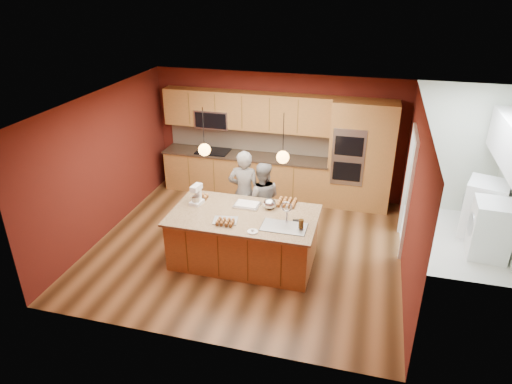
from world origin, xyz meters
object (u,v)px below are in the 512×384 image
(island, at_px, (245,237))
(person_left, at_px, (244,193))
(mixing_bowl, at_px, (270,204))
(stand_mixer, at_px, (197,196))
(person_right, at_px, (262,200))

(island, height_order, person_left, person_left)
(mixing_bowl, bearing_deg, person_left, 135.41)
(island, xyz_separation_m, person_left, (-0.28, 0.95, 0.37))
(island, distance_m, stand_mixer, 1.11)
(person_right, distance_m, mixing_bowl, 0.74)
(person_right, height_order, mixing_bowl, person_right)
(island, relative_size, person_left, 1.47)
(island, relative_size, person_right, 1.67)
(person_right, bearing_deg, stand_mixer, 26.28)
(stand_mixer, bearing_deg, mixing_bowl, 15.56)
(person_left, height_order, stand_mixer, person_left)
(person_left, bearing_deg, island, 101.66)
(island, xyz_separation_m, person_right, (0.06, 0.95, 0.27))
(person_right, relative_size, mixing_bowl, 6.62)
(person_left, distance_m, person_right, 0.35)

